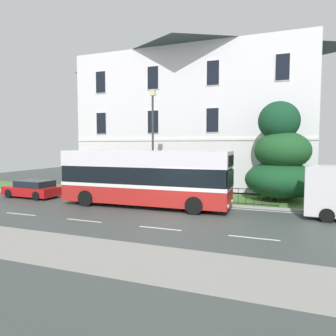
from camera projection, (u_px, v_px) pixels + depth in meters
The scene contains 7 objects.
ground_plane at pixel (178, 216), 15.97m from camera, with size 60.00×56.00×0.18m.
georgian_townhouse at pixel (199, 111), 29.01m from camera, with size 19.91×10.90×13.46m.
iron_verge_railing at pixel (160, 192), 20.20m from camera, with size 14.73×0.04×0.97m.
evergreen_tree at pixel (281, 160), 19.70m from camera, with size 4.40×4.40×6.34m.
single_decker_bus at pixel (145, 177), 18.33m from camera, with size 10.25×2.70×3.33m.
parked_hatchback_00 at pixel (33, 189), 21.64m from camera, with size 4.03×2.07×1.20m.
street_lamp_post at pixel (153, 137), 20.82m from camera, with size 0.36×0.24×7.21m.
Camera 1 is at (5.01, -14.17, 3.68)m, focal length 32.92 mm.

